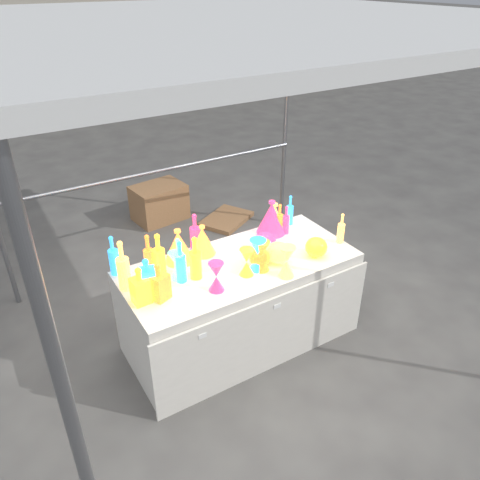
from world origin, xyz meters
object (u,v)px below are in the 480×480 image
cardboard_box_closed (159,203)px  decanter_0 (140,285)px  lampshade_0 (179,245)px  display_table (241,303)px  bottle_0 (159,255)px  globe_0 (316,248)px  hourglass_0 (262,256)px

cardboard_box_closed → decanter_0: bearing=-121.8°
lampshade_0 → cardboard_box_closed: bearing=83.2°
decanter_0 → lampshade_0: bearing=34.2°
display_table → lampshade_0: bearing=143.7°
bottle_0 → globe_0: 1.20m
bottle_0 → lampshade_0: (0.20, 0.11, -0.04)m
globe_0 → decanter_0: bearing=173.6°
globe_0 → display_table: bearing=159.2°
bottle_0 → decanter_0: 0.32m
hourglass_0 → globe_0: size_ratio=1.38×
decanter_0 → lampshade_0: (0.43, 0.34, -0.00)m
globe_0 → lampshade_0: 1.05m
cardboard_box_closed → lampshade_0: bearing=-115.1°
display_table → lampshade_0: lampshade_0 is taller
bottle_0 → globe_0: bearing=-18.4°
decanter_0 → lampshade_0: 0.55m
bottle_0 → lampshade_0: bearing=28.6°
bottle_0 → decanter_0: bearing=-135.9°
decanter_0 → hourglass_0: bearing=-9.4°
display_table → hourglass_0: bearing=-59.7°
display_table → decanter_0: (-0.81, -0.06, 0.51)m
globe_0 → lampshade_0: size_ratio=0.64×
bottle_0 → hourglass_0: 0.74m
display_table → lampshade_0: size_ratio=6.86×
cardboard_box_closed → bottle_0: (-0.87, -2.21, 0.70)m
display_table → cardboard_box_closed: 2.40m
display_table → cardboard_box_closed: bearing=83.0°
bottle_0 → cardboard_box_closed: bearing=68.4°
display_table → lampshade_0: (-0.38, 0.28, 0.51)m
cardboard_box_closed → hourglass_0: size_ratio=2.55×
display_table → bottle_0: (-0.58, 0.17, 0.55)m
cardboard_box_closed → bottle_0: bottle_0 is taller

